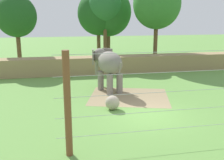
% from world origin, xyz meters
% --- Properties ---
extents(ground_plane, '(120.00, 120.00, 0.00)m').
position_xyz_m(ground_plane, '(0.00, 0.00, 0.00)').
color(ground_plane, '#609342').
extents(dirt_patch, '(6.31, 5.73, 0.01)m').
position_xyz_m(dirt_patch, '(-0.21, 3.61, 0.00)').
color(dirt_patch, '#937F5B').
rests_on(dirt_patch, ground).
extents(embankment_wall, '(36.00, 1.80, 1.62)m').
position_xyz_m(embankment_wall, '(0.00, 11.68, 0.81)').
color(embankment_wall, '#997F56').
rests_on(embankment_wall, ground).
extents(elephant, '(2.25, 3.92, 3.00)m').
position_xyz_m(elephant, '(-1.33, 5.48, 1.99)').
color(elephant, gray).
rests_on(elephant, ground).
extents(enrichment_ball, '(0.84, 0.84, 0.84)m').
position_xyz_m(enrichment_ball, '(-1.83, 1.34, 0.42)').
color(enrichment_ball, tan).
rests_on(enrichment_ball, ground).
extents(cable_fence, '(10.09, 0.27, 4.18)m').
position_xyz_m(cable_fence, '(0.00, -3.48, 2.10)').
color(cable_fence, brown).
rests_on(cable_fence, ground).
extents(tree_far_left, '(5.10, 5.10, 9.34)m').
position_xyz_m(tree_far_left, '(5.70, 14.58, 6.64)').
color(tree_far_left, brown).
rests_on(tree_far_left, ground).
extents(tree_left_of_centre, '(5.55, 5.55, 8.78)m').
position_xyz_m(tree_left_of_centre, '(1.29, 19.29, 5.85)').
color(tree_left_of_centre, brown).
rests_on(tree_left_of_centre, ground).
extents(tree_behind_wall, '(3.76, 3.76, 8.64)m').
position_xyz_m(tree_behind_wall, '(0.58, 17.57, 6.59)').
color(tree_behind_wall, brown).
rests_on(tree_behind_wall, ground).
extents(tree_right_of_centre, '(4.97, 4.97, 8.34)m').
position_xyz_m(tree_right_of_centre, '(0.03, 19.08, 5.70)').
color(tree_right_of_centre, brown).
rests_on(tree_right_of_centre, ground).
extents(tree_far_right, '(4.10, 4.10, 7.55)m').
position_xyz_m(tree_far_right, '(-8.92, 15.91, 5.37)').
color(tree_far_right, brown).
rests_on(tree_far_right, ground).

